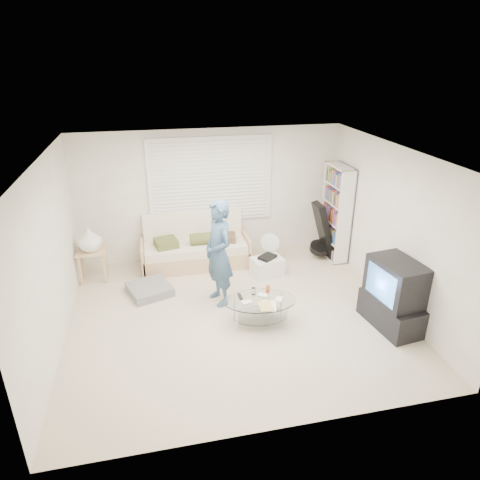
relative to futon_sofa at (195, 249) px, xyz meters
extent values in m
plane|color=beige|center=(0.38, -1.87, -0.32)|extent=(5.00, 5.00, 0.00)
cube|color=white|center=(0.38, 0.38, 0.93)|extent=(5.00, 0.02, 2.50)
cube|color=white|center=(0.38, -4.12, 0.93)|extent=(5.00, 0.02, 2.50)
cube|color=white|center=(-2.12, -1.87, 0.93)|extent=(0.02, 4.50, 2.50)
cube|color=white|center=(2.88, -1.87, 0.93)|extent=(0.02, 4.50, 2.50)
cube|color=white|center=(0.38, -1.87, 2.18)|extent=(5.00, 4.50, 0.02)
cube|color=white|center=(0.38, 0.35, 1.23)|extent=(2.32, 0.06, 1.62)
cube|color=black|center=(0.38, 0.33, 1.23)|extent=(2.20, 0.01, 1.50)
cube|color=silver|center=(0.38, 0.31, 1.23)|extent=(2.16, 0.04, 1.50)
cube|color=silver|center=(0.38, 0.33, 1.23)|extent=(2.32, 0.08, 1.62)
cube|color=tan|center=(0.00, -0.04, -0.17)|extent=(1.96, 0.78, 0.31)
cube|color=beige|center=(0.00, -0.06, 0.07)|extent=(1.88, 0.72, 0.16)
cube|color=beige|center=(0.00, 0.27, 0.36)|extent=(1.88, 0.22, 0.60)
cube|color=tan|center=(-0.98, -0.04, -0.05)|extent=(0.06, 0.78, 0.55)
cube|color=tan|center=(0.98, -0.04, -0.05)|extent=(0.06, 0.78, 0.55)
cube|color=brown|center=(-0.54, -0.09, 0.21)|extent=(0.46, 0.46, 0.14)
cylinder|color=brown|center=(0.15, -0.12, 0.25)|extent=(0.49, 0.22, 0.22)
cube|color=#4D3B26|center=(0.59, -0.06, 0.20)|extent=(0.41, 0.41, 0.12)
cube|color=slate|center=(-0.89, -0.91, -0.25)|extent=(0.83, 0.83, 0.15)
cube|color=tan|center=(-1.84, -0.23, 0.24)|extent=(0.51, 0.41, 0.04)
cube|color=tan|center=(-2.04, -0.38, -0.05)|extent=(0.04, 0.04, 0.55)
cube|color=tan|center=(-1.63, -0.38, -0.05)|extent=(0.04, 0.04, 0.55)
cube|color=tan|center=(-2.04, -0.07, -0.05)|extent=(0.04, 0.04, 0.55)
cube|color=tan|center=(-1.63, -0.07, -0.05)|extent=(0.04, 0.04, 0.55)
imported|color=white|center=(-1.84, -0.23, 0.47)|extent=(0.41, 0.41, 0.43)
cube|color=white|center=(2.71, -0.24, 0.60)|extent=(0.29, 0.78, 1.84)
cube|color=black|center=(2.48, -0.24, 0.26)|extent=(0.44, 0.41, 1.11)
cylinder|color=black|center=(2.43, -0.24, -0.11)|extent=(0.41, 0.42, 0.22)
cylinder|color=white|center=(1.40, -0.19, -0.31)|extent=(0.24, 0.24, 0.03)
cylinder|color=white|center=(1.40, -0.19, -0.15)|extent=(0.03, 0.03, 0.31)
cylinder|color=white|center=(1.40, -0.19, 0.10)|extent=(0.37, 0.21, 0.36)
cylinder|color=white|center=(1.40, -0.19, 0.10)|extent=(0.11, 0.08, 0.09)
cube|color=white|center=(1.22, -0.70, -0.16)|extent=(0.62, 0.49, 0.33)
cube|color=black|center=(1.22, -0.70, 0.03)|extent=(0.38, 0.36, 0.05)
cube|color=black|center=(2.58, -2.62, -0.11)|extent=(0.64, 1.03, 0.43)
cube|color=black|center=(2.58, -2.62, 0.42)|extent=(0.64, 0.87, 0.62)
cube|color=#5EB5FF|center=(2.33, -2.65, 0.42)|extent=(0.10, 0.62, 0.47)
ellipsoid|color=silver|center=(0.71, -2.15, 0.06)|extent=(1.12, 0.78, 0.02)
ellipsoid|color=silver|center=(0.71, -2.15, -0.21)|extent=(0.86, 0.59, 0.01)
cylinder|color=silver|center=(0.32, -2.32, -0.14)|extent=(0.03, 0.03, 0.37)
cylinder|color=silver|center=(1.05, -2.40, -0.14)|extent=(0.03, 0.03, 0.37)
cylinder|color=silver|center=(0.36, -1.90, -0.14)|extent=(0.03, 0.03, 0.37)
cylinder|color=silver|center=(1.09, -1.97, -0.14)|extent=(0.03, 0.03, 0.37)
cube|color=white|center=(0.49, -2.20, 0.09)|extent=(0.16, 0.12, 0.04)
cube|color=white|center=(0.76, -2.06, 0.09)|extent=(0.17, 0.16, 0.04)
cube|color=white|center=(0.97, -2.22, 0.09)|extent=(0.16, 0.17, 0.04)
cylinder|color=silver|center=(0.65, -1.97, 0.13)|extent=(0.06, 0.06, 0.11)
cylinder|color=#DB5839|center=(0.87, -1.97, 0.13)|extent=(0.06, 0.06, 0.12)
cube|color=black|center=(0.43, -2.00, 0.08)|extent=(0.05, 0.17, 0.02)
cube|color=white|center=(0.78, -2.33, 0.08)|extent=(0.29, 0.34, 0.01)
cube|color=tan|center=(0.73, -2.34, 0.08)|extent=(0.20, 0.26, 0.01)
imported|color=#2D4E6B|center=(0.22, -1.41, 0.54)|extent=(0.58, 0.72, 1.73)
camera|label=1|loc=(-0.75, -7.37, 3.42)|focal=32.00mm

